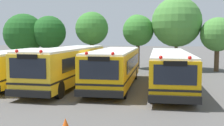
# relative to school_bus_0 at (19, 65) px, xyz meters

# --- Properties ---
(ground_plane) EXTENTS (160.00, 160.00, 0.00)m
(ground_plane) POSITION_rel_school_bus_0_xyz_m (5.27, 0.27, -1.34)
(ground_plane) COLOR #514F4C
(school_bus_0) EXTENTS (2.74, 9.41, 2.54)m
(school_bus_0) POSITION_rel_school_bus_0_xyz_m (0.00, 0.00, 0.00)
(school_bus_0) COLOR yellow
(school_bus_0) RESTS_ON ground_plane
(school_bus_1) EXTENTS (2.77, 11.48, 2.76)m
(school_bus_1) POSITION_rel_school_bus_0_xyz_m (3.60, 0.19, 0.11)
(school_bus_1) COLOR yellow
(school_bus_1) RESTS_ON ground_plane
(school_bus_2) EXTENTS (2.63, 10.32, 2.64)m
(school_bus_2) POSITION_rel_school_bus_0_xyz_m (6.96, 0.25, 0.05)
(school_bus_2) COLOR #EAA80C
(school_bus_2) RESTS_ON ground_plane
(school_bus_3) EXTENTS (2.60, 11.67, 2.54)m
(school_bus_3) POSITION_rel_school_bus_0_xyz_m (10.63, 0.26, -0.00)
(school_bus_3) COLOR #EAA80C
(school_bus_3) RESTS_ON ground_plane
(tree_0) EXTENTS (4.30, 4.30, 5.85)m
(tree_0) POSITION_rel_school_bus_0_xyz_m (-4.32, 9.16, 2.35)
(tree_0) COLOR #4C3823
(tree_0) RESTS_ON ground_plane
(tree_1) EXTENTS (3.54, 3.54, 5.60)m
(tree_1) POSITION_rel_school_bus_0_xyz_m (-1.70, 9.30, 2.44)
(tree_1) COLOR #4C3823
(tree_1) RESTS_ON ground_plane
(tree_2) EXTENTS (3.43, 3.43, 5.96)m
(tree_2) POSITION_rel_school_bus_0_xyz_m (2.97, 9.63, 2.96)
(tree_2) COLOR #4C3823
(tree_2) RESTS_ON ground_plane
(tree_3) EXTENTS (3.27, 3.27, 5.74)m
(tree_3) POSITION_rel_school_bus_0_xyz_m (7.59, 10.97, 2.82)
(tree_3) COLOR #4C3823
(tree_3) RESTS_ON ground_plane
(tree_4) EXTENTS (5.07, 5.07, 7.41)m
(tree_4) POSITION_rel_school_bus_0_xyz_m (11.42, 10.68, 3.53)
(tree_4) COLOR #4C3823
(tree_4) RESTS_ON ground_plane
(tree_5) EXTENTS (3.29, 3.29, 5.27)m
(tree_5) POSITION_rel_school_bus_0_xyz_m (15.36, 9.86, 2.31)
(tree_5) COLOR #4C3823
(tree_5) RESTS_ON ground_plane
(traffic_cone) EXTENTS (0.44, 0.44, 0.57)m
(traffic_cone) POSITION_rel_school_bus_0_xyz_m (6.82, -9.24, -1.05)
(traffic_cone) COLOR #EA5914
(traffic_cone) RESTS_ON ground_plane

